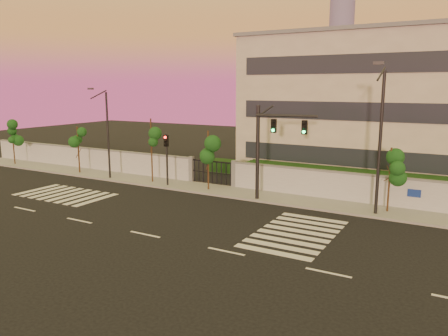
{
  "coord_description": "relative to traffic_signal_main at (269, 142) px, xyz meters",
  "views": [
    {
      "loc": [
        14.73,
        -17.4,
        7.82
      ],
      "look_at": [
        1.48,
        6.0,
        2.8
      ],
      "focal_mm": 35.0,
      "sensor_mm": 36.0,
      "label": 1
    }
  ],
  "objects": [
    {
      "name": "streetlight_east",
      "position": [
        7.08,
        0.11,
        0.78
      ],
      "size": [
        0.55,
        2.21,
        9.17
      ],
      "color": "black",
      "rests_on": "ground"
    },
    {
      "name": "street_tree_d",
      "position": [
        -5.24,
        0.77,
        -0.78
      ],
      "size": [
        1.56,
        1.24,
        4.61
      ],
      "color": "#382314",
      "rests_on": "ground"
    },
    {
      "name": "streetlight_west",
      "position": [
        -14.87,
        0.09,
        0.01
      ],
      "size": [
        0.46,
        1.86,
        7.74
      ],
      "color": "black",
      "rests_on": "ground"
    },
    {
      "name": "hedge_row",
      "position": [
        -1.85,
        5.31,
        -3.35
      ],
      "size": [
        41.0,
        4.25,
        1.8
      ],
      "color": "black",
      "rests_on": "ground"
    },
    {
      "name": "perimeter_wall",
      "position": [
        -2.91,
        2.57,
        -3.1
      ],
      "size": [
        60.0,
        0.36,
        2.2
      ],
      "color": "#AAADB1",
      "rests_on": "ground"
    },
    {
      "name": "traffic_signal_secondary",
      "position": [
        -8.84,
        0.35,
        -1.47
      ],
      "size": [
        0.33,
        0.33,
        4.26
      ],
      "rotation": [
        0.0,
        0.0,
        -0.29
      ],
      "color": "black",
      "rests_on": "ground"
    },
    {
      "name": "sidewalk",
      "position": [
        -3.02,
        1.07,
        -4.1
      ],
      "size": [
        60.0,
        3.0,
        0.15
      ],
      "primitive_type": "cube",
      "color": "gray",
      "rests_on": "ground"
    },
    {
      "name": "ground",
      "position": [
        -3.02,
        -9.43,
        -4.17
      ],
      "size": [
        120.0,
        120.0,
        0.0
      ],
      "primitive_type": "plane",
      "color": "black",
      "rests_on": "ground"
    },
    {
      "name": "institutional_building",
      "position": [
        5.98,
        12.56,
        1.98
      ],
      "size": [
        24.4,
        12.4,
        12.25
      ],
      "color": "#B4AC98",
      "rests_on": "ground"
    },
    {
      "name": "street_tree_a",
      "position": [
        -28.05,
        0.55,
        -0.89
      ],
      "size": [
        1.38,
        1.1,
        4.46
      ],
      "color": "#382314",
      "rests_on": "ground"
    },
    {
      "name": "street_tree_b",
      "position": [
        -18.91,
        0.63,
        -1.0
      ],
      "size": [
        1.6,
        1.27,
        4.3
      ],
      "color": "#382314",
      "rests_on": "ground"
    },
    {
      "name": "distant_skyscraper",
      "position": [
        -68.02,
        270.57,
        57.81
      ],
      "size": [
        16.0,
        16.0,
        118.0
      ],
      "color": "slate",
      "rests_on": "ground"
    },
    {
      "name": "street_tree_e",
      "position": [
        7.65,
        1.17,
        -1.1
      ],
      "size": [
        1.41,
        1.12,
        4.17
      ],
      "color": "#382314",
      "rests_on": "ground"
    },
    {
      "name": "traffic_signal_main",
      "position": [
        0.0,
        0.0,
        0.0
      ],
      "size": [
        4.15,
        0.96,
        6.6
      ],
      "rotation": [
        0.0,
        0.0,
        0.2
      ],
      "color": "black",
      "rests_on": "ground"
    },
    {
      "name": "road_markings",
      "position": [
        -4.6,
        -5.67,
        -4.16
      ],
      "size": [
        57.0,
        7.62,
        0.02
      ],
      "color": "silver",
      "rests_on": "ground"
    },
    {
      "name": "street_tree_c",
      "position": [
        -10.68,
        0.82,
        -0.26
      ],
      "size": [
        1.44,
        1.14,
        5.32
      ],
      "color": "#382314",
      "rests_on": "ground"
    }
  ]
}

